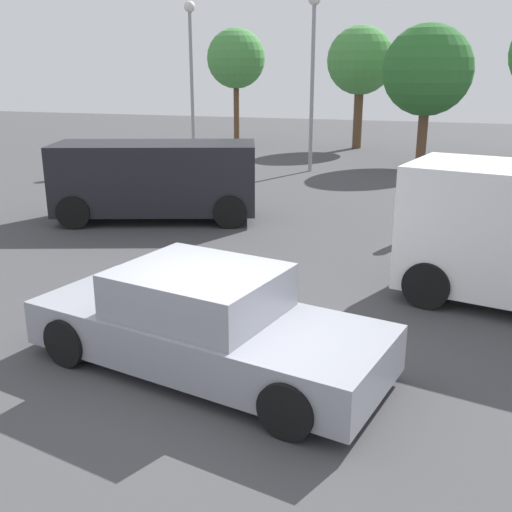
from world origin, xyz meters
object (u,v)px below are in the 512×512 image
sedan_foreground (205,323)px  light_post_mid (313,52)px  suv_dark (156,178)px  pedestrian (423,194)px  light_post_near (191,54)px  dog (265,278)px

sedan_foreground → light_post_mid: size_ratio=0.78×
sedan_foreground → light_post_mid: bearing=110.4°
suv_dark → pedestrian: size_ratio=3.18×
sedan_foreground → light_post_mid: 16.19m
suv_dark → pedestrian: suv_dark is taller
sedan_foreground → suv_dark: size_ratio=0.92×
pedestrian → light_post_near: (-9.83, 9.62, 3.26)m
dog → suv_dark: 6.02m
sedan_foreground → dog: bearing=103.0°
light_post_mid → light_post_near: bearing=165.7°
dog → pedestrian: (2.26, 4.65, 0.70)m
sedan_foreground → pedestrian: size_ratio=2.93×
suv_dark → light_post_mid: bearing=-121.7°
suv_dark → pedestrian: bearing=164.5°
light_post_near → light_post_mid: 5.51m
suv_dark → light_post_mid: size_ratio=0.85×
sedan_foreground → light_post_near: light_post_near is taller
dog → pedestrian: 5.21m
light_post_near → light_post_mid: light_post_near is taller
pedestrian → light_post_mid: size_ratio=0.27×
suv_dark → light_post_mid: (1.95, 8.65, 3.18)m
sedan_foreground → light_post_near: 18.95m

